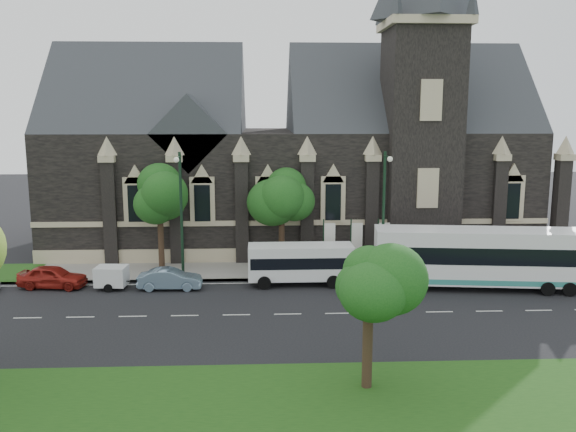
{
  "coord_description": "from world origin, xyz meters",
  "views": [
    {
      "loc": [
        1.54,
        -33.66,
        11.8
      ],
      "look_at": [
        3.28,
        6.0,
        4.78
      ],
      "focal_mm": 37.55,
      "sensor_mm": 36.0,
      "label": 1
    }
  ],
  "objects": [
    {
      "name": "tree_walk_right",
      "position": [
        3.21,
        10.71,
        5.82
      ],
      "size": [
        4.08,
        4.08,
        7.8
      ],
      "color": "black",
      "rests_on": "ground"
    },
    {
      "name": "museum",
      "position": [
        5.12,
        18.78,
        8.17
      ],
      "size": [
        40.0,
        17.7,
        29.9
      ],
      "color": "black",
      "rests_on": "ground"
    },
    {
      "name": "tour_coach",
      "position": [
        15.97,
        4.73,
        2.17
      ],
      "size": [
        13.94,
        4.47,
        3.99
      ],
      "rotation": [
        0.0,
        0.0,
        -0.12
      ],
      "color": "white",
      "rests_on": "ground"
    },
    {
      "name": "box_trailer",
      "position": [
        -8.51,
        5.56,
        0.87
      ],
      "size": [
        2.93,
        1.73,
        1.54
      ],
      "rotation": [
        0.0,
        0.0,
        -0.09
      ],
      "color": "silver",
      "rests_on": "ground"
    },
    {
      "name": "street_lamp_near",
      "position": [
        10.0,
        7.09,
        5.11
      ],
      "size": [
        0.36,
        1.88,
        9.0
      ],
      "color": "black",
      "rests_on": "ground"
    },
    {
      "name": "banner_flag_center",
      "position": [
        8.29,
        9.0,
        2.38
      ],
      "size": [
        0.9,
        0.1,
        4.0
      ],
      "color": "black",
      "rests_on": "ground"
    },
    {
      "name": "car_far_red",
      "position": [
        -12.55,
        6.01,
        0.76
      ],
      "size": [
        4.67,
        2.32,
        1.53
      ],
      "primitive_type": "imported",
      "rotation": [
        0.0,
        0.0,
        1.45
      ],
      "color": "maroon",
      "rests_on": "ground"
    },
    {
      "name": "ground",
      "position": [
        0.0,
        0.0,
        0.0
      ],
      "size": [
        160.0,
        160.0,
        0.0
      ],
      "primitive_type": "plane",
      "color": "black",
      "rests_on": "ground"
    },
    {
      "name": "shuttle_bus",
      "position": [
        4.16,
        6.13,
        1.59
      ],
      "size": [
        7.12,
        2.54,
        2.74
      ],
      "rotation": [
        0.0,
        0.0,
        0.0
      ],
      "color": "white",
      "rests_on": "ground"
    },
    {
      "name": "street_lamp_mid",
      "position": [
        -4.0,
        7.09,
        5.11
      ],
      "size": [
        0.36,
        1.88,
        9.0
      ],
      "color": "black",
      "rests_on": "ground"
    },
    {
      "name": "sedan",
      "position": [
        -4.62,
        5.35,
        0.7
      ],
      "size": [
        4.24,
        1.54,
        1.39
      ],
      "primitive_type": "imported",
      "rotation": [
        0.0,
        0.0,
        1.56
      ],
      "color": "#7390A7",
      "rests_on": "ground"
    },
    {
      "name": "banner_flag_right",
      "position": [
        10.29,
        9.0,
        2.38
      ],
      "size": [
        0.9,
        0.1,
        4.0
      ],
      "color": "black",
      "rests_on": "ground"
    },
    {
      "name": "banner_flag_left",
      "position": [
        6.29,
        9.0,
        2.38
      ],
      "size": [
        0.9,
        0.1,
        4.0
      ],
      "color": "black",
      "rests_on": "ground"
    },
    {
      "name": "tree_park_east",
      "position": [
        6.18,
        -9.32,
        4.62
      ],
      "size": [
        3.4,
        3.4,
        6.28
      ],
      "color": "black",
      "rests_on": "ground"
    },
    {
      "name": "sidewalk",
      "position": [
        0.0,
        9.5,
        0.07
      ],
      "size": [
        80.0,
        5.0,
        0.15
      ],
      "primitive_type": "cube",
      "color": "gray",
      "rests_on": "ground"
    },
    {
      "name": "tree_walk_left",
      "position": [
        -5.8,
        10.7,
        5.73
      ],
      "size": [
        3.91,
        3.91,
        7.64
      ],
      "color": "black",
      "rests_on": "ground"
    }
  ]
}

